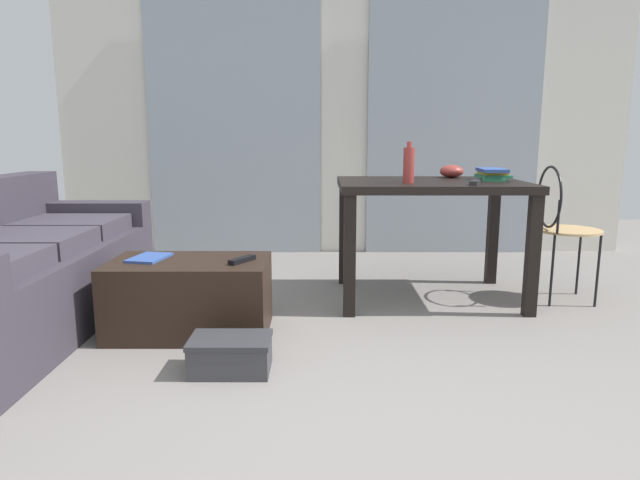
{
  "coord_description": "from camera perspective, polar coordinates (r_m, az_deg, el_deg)",
  "views": [
    {
      "loc": [
        -0.21,
        -1.71,
        1.05
      ],
      "look_at": [
        -0.21,
        1.63,
        0.43
      ],
      "focal_mm": 30.77,
      "sensor_mm": 36.0,
      "label": 1
    }
  ],
  "objects": [
    {
      "name": "book_stack",
      "position": [
        3.76,
        17.45,
        6.54
      ],
      "size": [
        0.2,
        0.32,
        0.08
      ],
      "color": "#2D7F56",
      "rests_on": "craft_table"
    },
    {
      "name": "ground_plane",
      "position": [
        3.2,
        3.85,
        -8.67
      ],
      "size": [
        8.15,
        8.15,
        0.0
      ],
      "primitive_type": "plane",
      "color": "gray"
    },
    {
      "name": "tv_remote_primary",
      "position": [
        2.93,
        -8.15,
        -2.05
      ],
      "size": [
        0.13,
        0.18,
        0.03
      ],
      "primitive_type": "cube",
      "rotation": [
        0.0,
        0.0,
        -0.55
      ],
      "color": "black",
      "rests_on": "coffee_table"
    },
    {
      "name": "curtains",
      "position": [
        5.03,
        2.44,
        11.49
      ],
      "size": [
        3.52,
        0.03,
        2.27
      ],
      "color": "#99A3AD",
      "rests_on": "ground"
    },
    {
      "name": "coffee_table",
      "position": [
        3.08,
        -13.4,
        -5.74
      ],
      "size": [
        0.85,
        0.5,
        0.4
      ],
      "color": "black",
      "rests_on": "ground"
    },
    {
      "name": "shoebox",
      "position": [
        2.58,
        -9.32,
        -11.65
      ],
      "size": [
        0.37,
        0.24,
        0.16
      ],
      "color": "#38383D",
      "rests_on": "ground"
    },
    {
      "name": "couch",
      "position": [
        3.48,
        -29.47,
        -3.01
      ],
      "size": [
        0.87,
        2.05,
        0.82
      ],
      "color": "#38333D",
      "rests_on": "ground"
    },
    {
      "name": "magazine",
      "position": [
        3.12,
        -17.39,
        -1.78
      ],
      "size": [
        0.21,
        0.27,
        0.01
      ],
      "primitive_type": "cube",
      "rotation": [
        0.0,
        0.0,
        -0.2
      ],
      "color": "#33519E",
      "rests_on": "coffee_table"
    },
    {
      "name": "wall_back",
      "position": [
        5.11,
        2.41,
        12.7
      ],
      "size": [
        5.15,
        0.1,
        2.48
      ],
      "primitive_type": "cube",
      "color": "silver",
      "rests_on": "ground"
    },
    {
      "name": "bowl",
      "position": [
        3.94,
        13.47,
        6.97
      ],
      "size": [
        0.16,
        0.16,
        0.09
      ],
      "primitive_type": "ellipsoid",
      "color": "#9E3833",
      "rests_on": "craft_table"
    },
    {
      "name": "bottle_near",
      "position": [
        3.42,
        9.16,
        7.74
      ],
      "size": [
        0.07,
        0.07,
        0.25
      ],
      "color": "#99332D",
      "rests_on": "craft_table"
    },
    {
      "name": "tv_remote_on_table",
      "position": [
        3.39,
        15.77,
        5.78
      ],
      "size": [
        0.11,
        0.17,
        0.03
      ],
      "primitive_type": "cube",
      "rotation": [
        0.0,
        0.0,
        -0.41
      ],
      "color": "#232326",
      "rests_on": "craft_table"
    },
    {
      "name": "wire_chair",
      "position": [
        3.84,
        23.57,
        2.13
      ],
      "size": [
        0.4,
        0.41,
        0.88
      ],
      "color": "tan",
      "rests_on": "ground"
    },
    {
      "name": "craft_table",
      "position": [
        3.63,
        11.33,
        4.31
      ],
      "size": [
        1.18,
        0.86,
        0.78
      ],
      "color": "black",
      "rests_on": "ground"
    }
  ]
}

